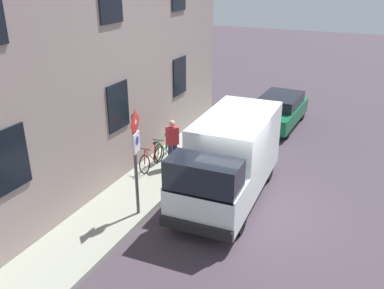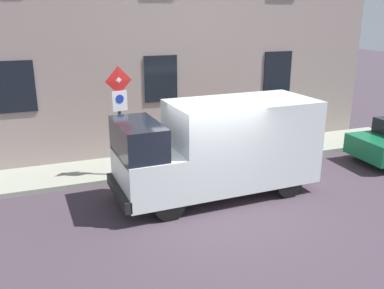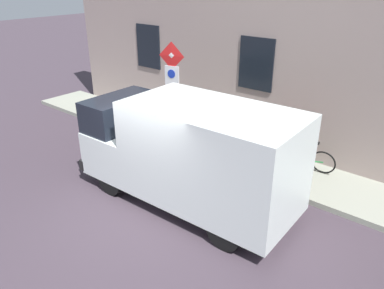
% 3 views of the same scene
% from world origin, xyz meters
% --- Properties ---
extents(ground_plane, '(80.00, 80.00, 0.00)m').
position_xyz_m(ground_plane, '(0.00, 0.00, 0.00)').
color(ground_plane, '#41353F').
extents(sidewalk_slab, '(1.92, 17.97, 0.14)m').
position_xyz_m(sidewalk_slab, '(3.49, 0.00, 0.07)').
color(sidewalk_slab, gray).
rests_on(sidewalk_slab, ground_plane).
extents(building_facade, '(0.75, 15.97, 8.20)m').
position_xyz_m(building_facade, '(4.80, 0.00, 4.10)').
color(building_facade, gray).
rests_on(building_facade, ground_plane).
extents(sign_post_stacked, '(0.20, 0.55, 3.03)m').
position_xyz_m(sign_post_stacked, '(2.74, 1.72, 2.18)').
color(sign_post_stacked, '#474C47').
rests_on(sign_post_stacked, sidewalk_slab).
extents(delivery_van, '(2.17, 5.39, 2.50)m').
position_xyz_m(delivery_van, '(0.83, -0.51, 1.33)').
color(delivery_van, white).
rests_on(delivery_van, ground_plane).
extents(parked_hatchback, '(1.91, 4.07, 1.38)m').
position_xyz_m(parked_hatchback, '(0.97, -7.54, 0.73)').
color(parked_hatchback, '#12633A').
rests_on(parked_hatchback, ground_plane).
extents(bicycle_green, '(0.46, 1.71, 0.89)m').
position_xyz_m(bicycle_green, '(3.90, -1.96, 0.51)').
color(bicycle_green, black).
rests_on(bicycle_green, sidewalk_slab).
extents(bicycle_red, '(0.46, 1.71, 0.89)m').
position_xyz_m(bicycle_red, '(3.90, -1.06, 0.51)').
color(bicycle_red, black).
rests_on(bicycle_red, sidewalk_slab).
extents(pedestrian, '(0.45, 0.47, 1.72)m').
position_xyz_m(pedestrian, '(3.27, -1.43, 1.07)').
color(pedestrian, '#262B47').
rests_on(pedestrian, sidewalk_slab).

